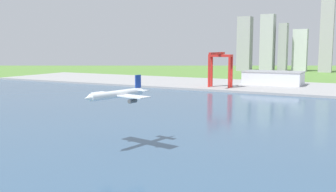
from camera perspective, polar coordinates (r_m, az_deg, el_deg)
name	(u,v)px	position (r m, az deg, el deg)	size (l,w,h in m)	color
ground_plane	(248,114)	(287.31, 11.93, -2.68)	(2400.00, 2400.00, 0.00)	#578439
water_bay	(221,130)	(231.11, 7.88, -5.02)	(840.00, 360.00, 0.15)	#385675
industrial_pier	(293,88)	(471.35, 18.21, 1.16)	(840.00, 140.00, 2.50)	#979798
airplane_landing	(117,94)	(184.25, -7.67, 0.23)	(34.49, 37.36, 11.98)	white
port_crane_red	(220,62)	(443.86, 7.78, 5.11)	(26.96, 45.70, 40.73)	red
warehouse_main	(273,78)	(494.06, 15.49, 2.64)	(70.85, 42.29, 16.46)	silver
distant_skyline	(292,43)	(797.10, 18.06, 7.54)	(217.14, 56.24, 141.06)	#9D9BA3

